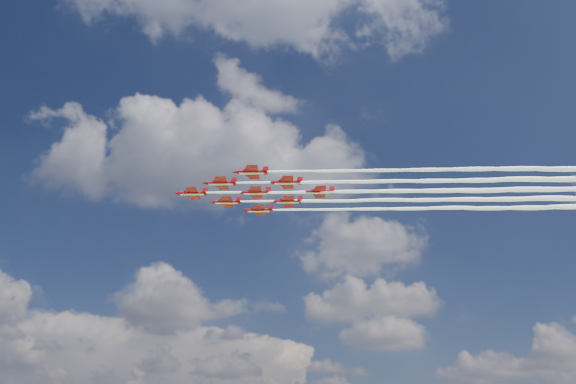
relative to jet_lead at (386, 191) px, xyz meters
name	(u,v)px	position (x,y,z in m)	size (l,w,h in m)	color
jet_lead	(386,191)	(0.00, 0.00, 0.00)	(117.91, 8.29, 2.41)	#A90913
jet_row2_port	(423,181)	(8.96, -6.69, 0.00)	(117.91, 8.29, 2.41)	#A90913
jet_row2_starb	(415,200)	(9.29, 6.21, 0.00)	(117.91, 8.29, 2.41)	#A90913
jet_row3_port	(462,170)	(17.91, -13.37, 0.00)	(117.91, 8.29, 2.41)	#A90913
jet_row3_centre	(451,190)	(18.25, -0.47, 0.00)	(117.91, 8.29, 2.41)	#A90913
jet_row3_starb	(441,208)	(18.58, 12.43, 0.00)	(117.91, 8.29, 2.41)	#A90913
jet_row4_port	(490,180)	(27.20, -7.16, 0.00)	(117.91, 8.29, 2.41)	#A90913
jet_row4_starb	(477,199)	(27.54, 5.74, 0.00)	(117.91, 8.29, 2.41)	#A90913
jet_tail	(516,190)	(36.49, -0.94, 0.00)	(117.91, 8.29, 2.41)	#A90913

